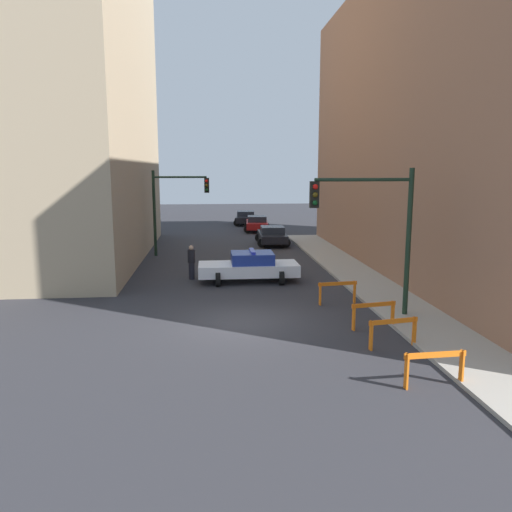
{
  "coord_description": "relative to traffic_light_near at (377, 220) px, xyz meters",
  "views": [
    {
      "loc": [
        -1.07,
        -16.71,
        5.28
      ],
      "look_at": [
        1.19,
        7.37,
        1.05
      ],
      "focal_mm": 35.0,
      "sensor_mm": 36.0,
      "label": 1
    }
  ],
  "objects": [
    {
      "name": "pedestrian_crossing",
      "position": [
        -6.7,
        7.07,
        -2.67
      ],
      "size": [
        0.51,
        0.51,
        1.66
      ],
      "rotation": [
        0.0,
        0.0,
        2.28
      ],
      "color": "black",
      "rests_on": "ground_plane"
    },
    {
      "name": "sidewalk_right",
      "position": [
        1.47,
        -0.09,
        -3.47
      ],
      "size": [
        2.4,
        44.0,
        0.12
      ],
      "color": "#9E998E",
      "rests_on": "ground_plane"
    },
    {
      "name": "parked_car_far",
      "position": [
        -2.3,
        30.96,
        -2.86
      ],
      "size": [
        2.53,
        4.45,
        1.31
      ],
      "rotation": [
        0.0,
        0.0,
        -0.09
      ],
      "color": "black",
      "rests_on": "ground_plane"
    },
    {
      "name": "barrier_front",
      "position": [
        -0.39,
        -5.75,
        -2.91
      ],
      "size": [
        1.6,
        0.25,
        0.9
      ],
      "rotation": [
        0.0,
        0.0,
        0.06
      ],
      "color": "orange",
      "rests_on": "ground_plane"
    },
    {
      "name": "police_car",
      "position": [
        -3.95,
        6.29,
        -2.81
      ],
      "size": [
        4.7,
        2.37,
        1.52
      ],
      "rotation": [
        0.0,
        0.0,
        1.57
      ],
      "color": "white",
      "rests_on": "ground_plane"
    },
    {
      "name": "traffic_light_near",
      "position": [
        0.0,
        0.0,
        0.0
      ],
      "size": [
        3.64,
        0.35,
        5.2
      ],
      "color": "black",
      "rests_on": "sidewalk_right"
    },
    {
      "name": "parked_car_mid",
      "position": [
        -1.72,
        25.76,
        -2.86
      ],
      "size": [
        2.49,
        4.42,
        1.31
      ],
      "rotation": [
        0.0,
        0.0,
        -0.08
      ],
      "color": "maroon",
      "rests_on": "ground_plane"
    },
    {
      "name": "parked_car_near",
      "position": [
        -1.4,
        17.87,
        -2.86
      ],
      "size": [
        2.36,
        4.35,
        1.31
      ],
      "rotation": [
        0.0,
        0.0,
        -0.03
      ],
      "color": "black",
      "rests_on": "ground_plane"
    },
    {
      "name": "ground_plane",
      "position": [
        -4.73,
        -0.09,
        -3.53
      ],
      "size": [
        120.0,
        120.0,
        0.0
      ],
      "primitive_type": "plane",
      "color": "#2D2D33"
    },
    {
      "name": "building_corner_left",
      "position": [
        -16.73,
        13.91,
        8.88
      ],
      "size": [
        14.0,
        20.0,
        24.82
      ],
      "color": "tan",
      "rests_on": "ground_plane"
    },
    {
      "name": "traffic_light_far",
      "position": [
        -8.03,
        13.99,
        -0.13
      ],
      "size": [
        3.44,
        0.35,
        5.2
      ],
      "color": "black",
      "rests_on": "ground_plane"
    },
    {
      "name": "barrier_mid",
      "position": [
        -0.41,
        -3.02,
        -2.91
      ],
      "size": [
        1.58,
        0.41,
        0.9
      ],
      "rotation": [
        0.0,
        0.0,
        0.17
      ],
      "color": "orange",
      "rests_on": "ground_plane"
    },
    {
      "name": "barrier_back",
      "position": [
        -0.4,
        -1.19,
        -2.91
      ],
      "size": [
        1.58,
        0.41,
        0.9
      ],
      "rotation": [
        0.0,
        0.0,
        0.17
      ],
      "color": "orange",
      "rests_on": "ground_plane"
    },
    {
      "name": "building_right",
      "position": [
        8.67,
        7.91,
        4.17
      ],
      "size": [
        12.0,
        28.0,
        15.4
      ],
      "color": "#93664C",
      "rests_on": "ground_plane"
    },
    {
      "name": "barrier_corner",
      "position": [
        -0.81,
        1.96,
        -2.91
      ],
      "size": [
        1.59,
        0.33,
        0.9
      ],
      "rotation": [
        0.0,
        0.0,
        0.12
      ],
      "color": "orange",
      "rests_on": "ground_plane"
    }
  ]
}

